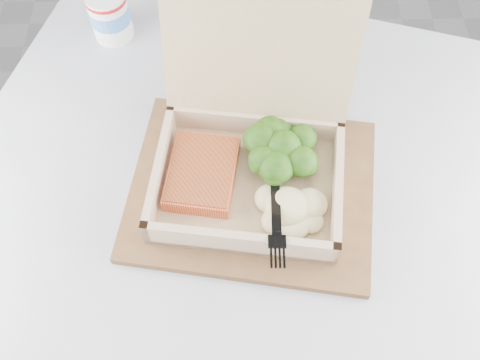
{
  "coord_description": "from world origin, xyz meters",
  "views": [
    {
      "loc": [
        0.28,
        -0.55,
        1.38
      ],
      "look_at": [
        0.29,
        -0.22,
        0.79
      ],
      "focal_mm": 40.0,
      "sensor_mm": 36.0,
      "label": 1
    }
  ],
  "objects_px": {
    "cafe_table": "(246,278)",
    "serving_tray": "(252,189)",
    "takeout_container": "(251,142)",
    "paper_cup": "(109,14)"
  },
  "relations": [
    {
      "from": "cafe_table",
      "to": "takeout_container",
      "type": "distance_m",
      "value": 0.27
    },
    {
      "from": "takeout_container",
      "to": "paper_cup",
      "type": "bearing_deg",
      "value": 137.24
    },
    {
      "from": "cafe_table",
      "to": "serving_tray",
      "type": "relative_size",
      "value": 3.3
    },
    {
      "from": "cafe_table",
      "to": "paper_cup",
      "type": "distance_m",
      "value": 0.47
    },
    {
      "from": "cafe_table",
      "to": "serving_tray",
      "type": "height_order",
      "value": "serving_tray"
    },
    {
      "from": "serving_tray",
      "to": "paper_cup",
      "type": "height_order",
      "value": "paper_cup"
    },
    {
      "from": "takeout_container",
      "to": "serving_tray",
      "type": "bearing_deg",
      "value": -81.01
    },
    {
      "from": "cafe_table",
      "to": "serving_tray",
      "type": "xyz_separation_m",
      "value": [
        0.01,
        0.05,
        0.2
      ]
    },
    {
      "from": "takeout_container",
      "to": "paper_cup",
      "type": "relative_size",
      "value": 3.35
    },
    {
      "from": "cafe_table",
      "to": "takeout_container",
      "type": "height_order",
      "value": "takeout_container"
    }
  ]
}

